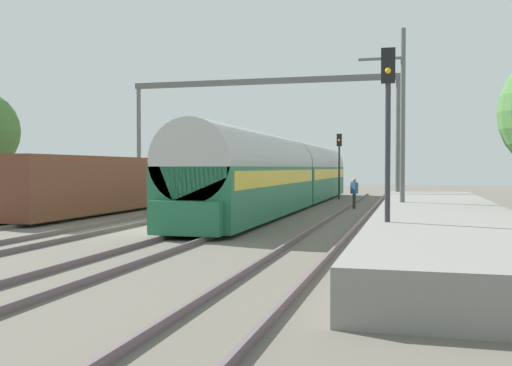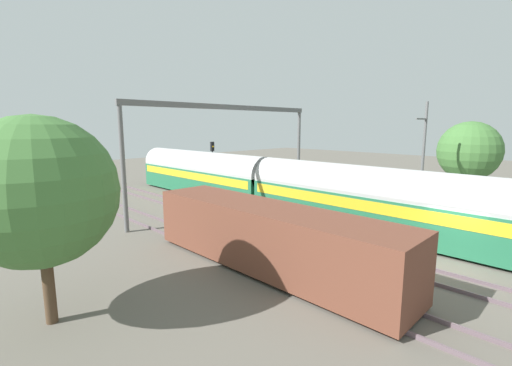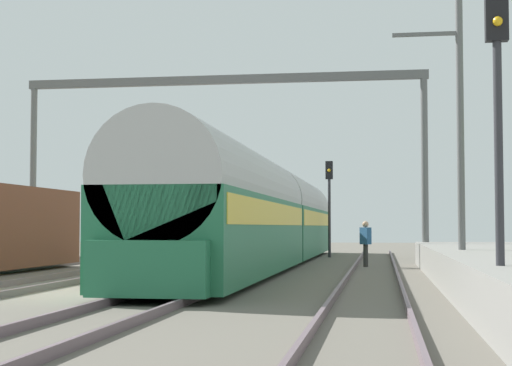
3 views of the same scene
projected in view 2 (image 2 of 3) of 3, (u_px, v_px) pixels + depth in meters
The scene contains 14 objects.
ground at pixel (448, 264), 16.36m from camera, with size 120.00×120.00×0.00m, color #615C53.
track_far_west at pixel (388, 313), 11.92m from camera, with size 1.52×60.00×0.16m.
track_west at pixel (432, 276), 14.87m from camera, with size 1.51×60.00×0.16m.
track_east at pixel (461, 251), 17.82m from camera, with size 1.51×60.00×0.16m.
track_far_east at pixel (482, 233), 20.77m from camera, with size 1.52×60.00×0.16m.
platform at pixel (463, 210), 24.77m from camera, with size 4.40×28.00×0.90m.
passenger_train at pixel (266, 183), 26.95m from camera, with size 2.93×32.85×3.82m.
freight_car at pixel (269, 237), 15.55m from camera, with size 2.80×13.00×2.70m.
person_crossing at pixel (301, 189), 29.52m from camera, with size 0.45×0.45×1.73m.
railway_signal_far at pixel (213, 159), 34.41m from camera, with size 0.36×0.30×4.78m.
catenary_gantry at pixel (230, 131), 26.06m from camera, with size 17.04×0.28×7.86m.
catenary_pole_east_mid at pixel (423, 157), 24.89m from camera, with size 1.90×0.20×8.00m.
tree_west_background at pixel (39, 192), 10.80m from camera, with size 4.73×4.73×6.72m.
tree_east_background at pixel (469, 151), 27.88m from camera, with size 4.71×4.71×6.69m.
Camera 2 is at (-17.32, -4.59, 6.39)m, focal length 24.61 mm.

